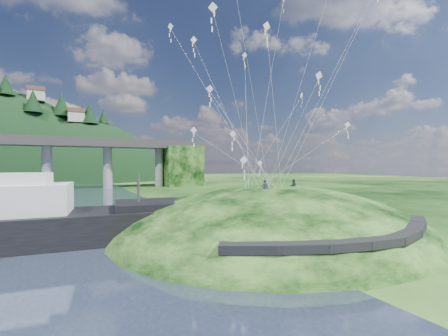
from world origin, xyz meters
name	(u,v)px	position (x,y,z in m)	size (l,w,h in m)	color
ground	(216,245)	(0.00, 0.00, 0.00)	(320.00, 320.00, 0.00)	black
grass_hill	(273,245)	(8.00, 2.00, -1.50)	(36.00, 32.00, 13.00)	black
footpath	(363,236)	(7.46, -9.74, 2.08)	(22.29, 5.84, 0.83)	black
bridge	(2,155)	(-26.46, 70.07, 9.70)	(160.00, 11.00, 15.00)	#2D2B2B
work_barge	(59,221)	(-12.81, 7.46, 2.18)	(25.58, 10.03, 8.71)	black
wooden_dock	(142,234)	(-5.46, 5.87, 0.43)	(13.63, 7.15, 0.99)	#352816
kite_flyers	(281,179)	(8.43, 1.19, 5.81)	(5.76, 2.09, 1.95)	#252631
kite_swarm	(261,63)	(6.51, 2.22, 18.33)	(21.13, 17.24, 21.57)	silver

